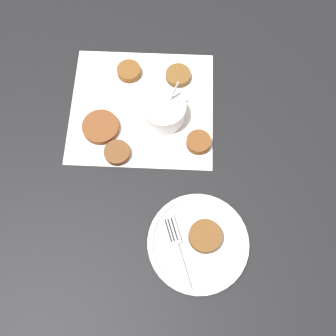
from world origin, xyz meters
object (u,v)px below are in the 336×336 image
(sauce_bowl, at_px, (164,111))
(fritter_on_plate, at_px, (205,236))
(fork, at_px, (176,245))
(serving_plate, at_px, (198,243))

(sauce_bowl, bearing_deg, fritter_on_plate, 98.76)
(sauce_bowl, bearing_deg, fork, 87.10)
(fritter_on_plate, distance_m, fork, 0.06)
(sauce_bowl, height_order, serving_plate, sauce_bowl)
(sauce_bowl, distance_m, fritter_on_plate, 0.31)
(fork, bearing_deg, fritter_on_plate, -172.38)
(fritter_on_plate, relative_size, fork, 0.42)
(sauce_bowl, relative_size, fork, 0.68)
(serving_plate, relative_size, fork, 1.30)
(sauce_bowl, distance_m, serving_plate, 0.32)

